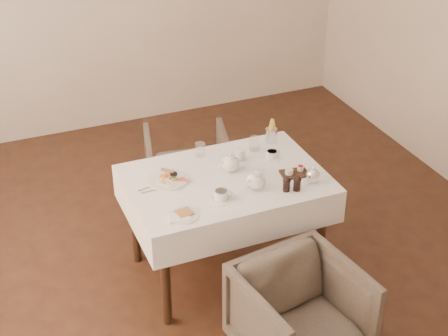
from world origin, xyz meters
name	(u,v)px	position (x,y,z in m)	size (l,w,h in m)	color
table	(226,193)	(0.04, -0.01, 0.64)	(1.28, 0.88, 0.75)	black
armchair_near	(301,315)	(0.14, -0.92, 0.31)	(0.66, 0.68, 0.62)	#453C32
armchair_far	(188,169)	(0.11, 0.92, 0.30)	(0.64, 0.66, 0.60)	#453C32
breakfast_plate	(168,179)	(-0.31, 0.10, 0.76)	(0.26, 0.26, 0.03)	white
side_plate	(182,216)	(-0.36, -0.32, 0.76)	(0.19, 0.18, 0.02)	white
teapot_centre	(230,162)	(0.10, 0.05, 0.82)	(0.17, 0.13, 0.13)	white
teapot_front	(256,180)	(0.17, -0.21, 0.82)	(0.17, 0.13, 0.13)	white
creamer	(240,154)	(0.23, 0.17, 0.80)	(0.07, 0.07, 0.08)	white
teacup_near	(221,196)	(-0.08, -0.24, 0.79)	(0.14, 0.14, 0.07)	white
teacup_far	(272,155)	(0.43, 0.10, 0.78)	(0.12, 0.12, 0.06)	white
glass_left	(200,150)	(0.00, 0.32, 0.80)	(0.07, 0.07, 0.10)	silver
glass_mid	(260,168)	(0.27, -0.05, 0.80)	(0.07, 0.07, 0.09)	silver
glass_right	(255,144)	(0.37, 0.25, 0.80)	(0.07, 0.07, 0.10)	silver
condiment_board	(294,172)	(0.47, -0.14, 0.77)	(0.19, 0.14, 0.05)	black
pepper_mill_left	(287,184)	(0.33, -0.30, 0.81)	(0.05, 0.05, 0.10)	black
pepper_mill_right	(297,183)	(0.40, -0.32, 0.81)	(0.05, 0.05, 0.11)	black
silver_pot	(313,174)	(0.53, -0.27, 0.81)	(0.11, 0.09, 0.12)	white
fries_cup	(271,132)	(0.53, 0.32, 0.83)	(0.08, 0.08, 0.18)	silver
cutlery_fork	(151,187)	(-0.44, 0.06, 0.76)	(0.01, 0.18, 0.00)	silver
cutlery_knife	(156,190)	(-0.42, 0.02, 0.76)	(0.02, 0.20, 0.00)	silver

